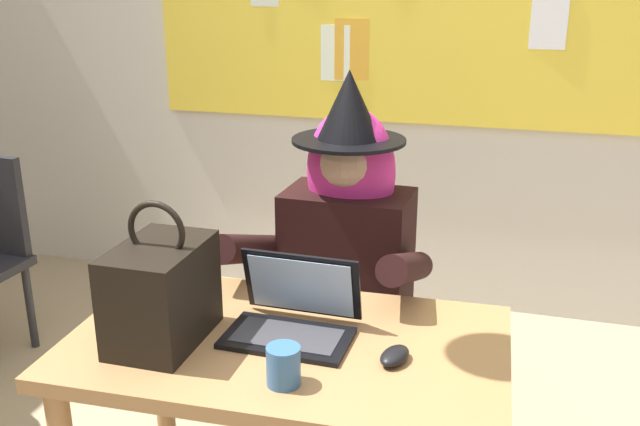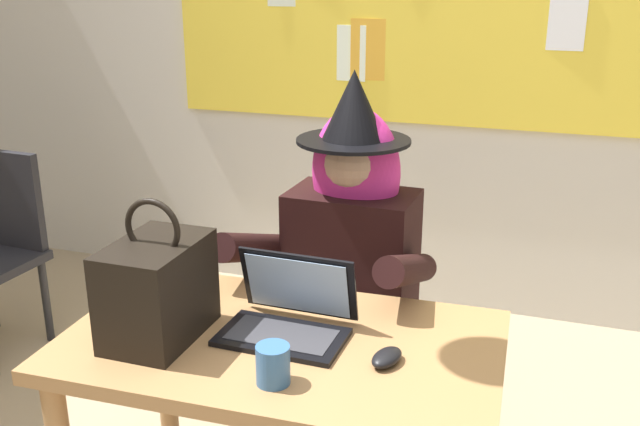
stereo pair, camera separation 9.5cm
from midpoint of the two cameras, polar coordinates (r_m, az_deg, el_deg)
name	(u,v)px [view 1 (the left image)]	position (r m, az deg, el deg)	size (l,w,h in m)	color
wall_back_bulletin	(397,4)	(3.53, 5.35, 16.26)	(5.56, 2.10, 2.99)	beige
desk_main	(287,378)	(1.95, -4.07, -12.96)	(1.16, 0.71, 0.75)	#A37547
chair_at_desk	(349,311)	(2.60, 1.28, -7.78)	(0.45, 0.45, 0.89)	#2D3347
person_costumed	(342,252)	(2.37, 0.63, -3.17)	(0.61, 0.66, 1.36)	black
laptop	(293,317)	(1.90, -3.61, -8.24)	(0.33, 0.25, 0.20)	black
computer_mouse	(395,356)	(1.79, 4.42, -11.27)	(0.06, 0.10, 0.03)	black
handbag	(161,292)	(1.88, -13.95, -6.14)	(0.20, 0.30, 0.38)	black
coffee_mug	(283,366)	(1.69, -4.57, -12.03)	(0.08, 0.08, 0.10)	#336099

